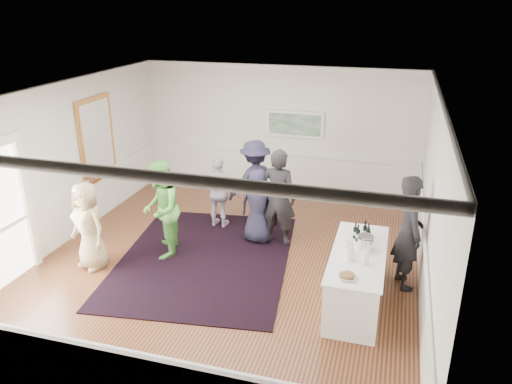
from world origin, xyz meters
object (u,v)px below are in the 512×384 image
(guest_dark_a, at_px, (255,182))
(ice_bucket, at_px, (365,243))
(serving_table, at_px, (357,277))
(guest_navy, at_px, (258,206))
(nut_bowl, at_px, (347,276))
(bartender, at_px, (408,232))
(guest_dark_b, at_px, (278,197))
(guest_tan, at_px, (89,226))
(guest_green, at_px, (161,209))
(guest_lilac, at_px, (219,193))

(guest_dark_a, height_order, ice_bucket, guest_dark_a)
(serving_table, xyz_separation_m, guest_navy, (-2.16, 1.70, 0.31))
(guest_dark_a, height_order, nut_bowl, guest_dark_a)
(bartender, xyz_separation_m, guest_dark_a, (-3.24, 1.86, -0.08))
(bartender, bearing_deg, guest_dark_b, 50.10)
(serving_table, bearing_deg, guest_dark_b, 135.33)
(guest_navy, xyz_separation_m, ice_bucket, (2.24, -1.57, 0.25))
(guest_dark_a, bearing_deg, guest_tan, 6.32)
(guest_dark_b, bearing_deg, guest_navy, 7.38)
(guest_dark_a, bearing_deg, guest_dark_b, 84.94)
(guest_green, height_order, guest_navy, guest_green)
(guest_dark_b, relative_size, nut_bowl, 7.63)
(guest_lilac, distance_m, guest_navy, 1.08)
(ice_bucket, bearing_deg, guest_dark_b, 138.99)
(guest_dark_a, relative_size, guest_navy, 1.21)
(guest_green, bearing_deg, guest_dark_a, 129.49)
(guest_green, relative_size, guest_dark_a, 1.02)
(serving_table, distance_m, nut_bowl, 0.97)
(guest_dark_a, height_order, guest_dark_b, guest_dark_b)
(bartender, distance_m, ice_bucket, 0.93)
(guest_green, height_order, guest_dark_b, guest_dark_b)
(guest_green, xyz_separation_m, guest_dark_b, (2.02, 1.10, 0.05))
(bartender, relative_size, ice_bucket, 7.75)
(guest_tan, xyz_separation_m, guest_green, (1.05, 0.80, 0.12))
(guest_lilac, relative_size, nut_bowl, 5.96)
(guest_green, distance_m, guest_dark_b, 2.30)
(guest_lilac, xyz_separation_m, guest_dark_a, (0.65, 0.49, 0.15))
(guest_navy, bearing_deg, guest_tan, 41.68)
(serving_table, distance_m, bartender, 1.21)
(bartender, bearing_deg, guest_lilac, 51.47)
(bartender, distance_m, guest_green, 4.51)
(nut_bowl, bearing_deg, guest_dark_b, 122.91)
(guest_green, xyz_separation_m, guest_lilac, (0.61, 1.52, -0.17))
(guest_tan, distance_m, guest_lilac, 2.86)
(serving_table, distance_m, ice_bucket, 0.59)
(guest_dark_a, bearing_deg, guest_navy, 65.43)
(guest_lilac, bearing_deg, ice_bucket, 151.69)
(guest_dark_b, bearing_deg, guest_lilac, -11.86)
(guest_tan, xyz_separation_m, guest_dark_a, (2.32, 2.82, 0.10))
(guest_navy, xyz_separation_m, nut_bowl, (2.07, -2.54, 0.17))
(serving_table, height_order, guest_dark_a, guest_dark_a)
(serving_table, relative_size, nut_bowl, 8.55)
(guest_tan, relative_size, ice_bucket, 6.37)
(guest_dark_b, relative_size, guest_navy, 1.29)
(ice_bucket, bearing_deg, guest_lilac, 148.08)
(guest_dark_a, bearing_deg, bartender, 105.86)
(nut_bowl, bearing_deg, bartender, 62.66)
(serving_table, distance_m, guest_lilac, 3.82)
(guest_green, relative_size, ice_bucket, 7.30)
(guest_dark_a, bearing_deg, serving_table, 89.08)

